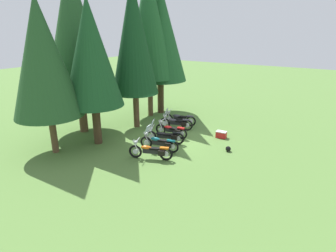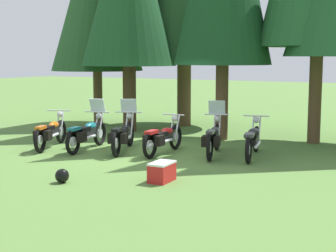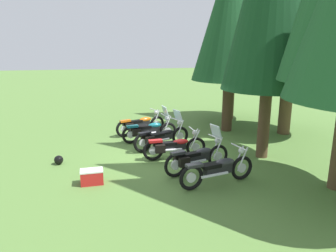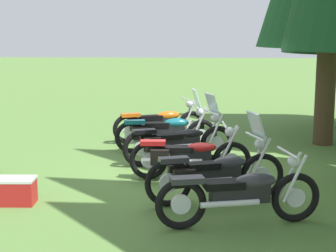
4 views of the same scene
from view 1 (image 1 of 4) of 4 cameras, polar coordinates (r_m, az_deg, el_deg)
The scene contains 15 objects.
ground_plane at distance 16.46m, azimuth -0.17°, elevation -2.73°, with size 80.00×80.00×0.00m, color #547A38.
motorcycle_0 at distance 13.85m, azimuth -3.44°, elevation -5.16°, with size 1.04×2.14×1.00m.
motorcycle_1 at distance 14.77m, azimuth -1.76°, elevation -3.41°, with size 0.84×2.20×1.35m.
motorcycle_2 at distance 15.70m, azimuth -0.68°, elevation -2.05°, with size 1.08×2.18×1.36m.
motorcycle_3 at distance 16.68m, azimuth 0.78°, elevation -0.83°, with size 0.64×2.14×0.99m.
motorcycle_4 at distance 17.89m, azimuth 1.70°, elevation 0.70°, with size 0.92×2.15×1.37m.
motorcycle_5 at distance 18.83m, azimuth 2.32°, elevation 1.57°, with size 0.81×2.25×1.00m.
pine_tree_0 at distance 14.80m, azimuth -24.38°, elevation 12.64°, with size 3.38×3.38×7.77m.
pine_tree_1 at distance 15.30m, azimuth -15.62°, elevation 14.15°, with size 3.18×3.18×7.79m.
pine_tree_2 at distance 17.53m, azimuth -18.73°, elevation 17.81°, with size 3.89×3.89×9.69m.
pine_tree_3 at distance 17.71m, azimuth -7.11°, elevation 17.60°, with size 2.94×2.94×9.17m.
pine_tree_4 at distance 20.24m, azimuth -3.97°, elevation 20.29°, with size 3.41×3.41×10.34m.
pine_tree_5 at distance 21.00m, azimuth -1.63°, elevation 18.51°, with size 3.87×3.87×9.34m.
picnic_cooler at distance 16.94m, azimuth 10.89°, elevation -1.71°, with size 0.41×0.62×0.40m.
dropped_helmet at distance 15.14m, azimuth 12.26°, elevation -4.62°, with size 0.29×0.29×0.29m, color black.
Camera 1 is at (-12.88, -8.22, 6.12)m, focal length 29.67 mm.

